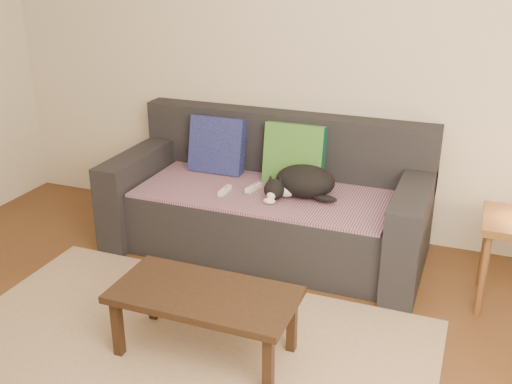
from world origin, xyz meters
The scene contains 10 objects.
back_wall centered at (0.00, 2.00, 1.30)m, with size 4.50×0.04×2.60m, color beige.
sofa centered at (0.00, 1.57, 0.31)m, with size 2.10×0.94×0.87m.
throw_blanket centered at (0.00, 1.48, 0.43)m, with size 1.66×0.74×0.02m, color #452C53.
cushion_navy centered at (-0.45, 1.74, 0.63)m, with size 0.40×0.10×0.40m, color #12154D.
cushion_green centered at (0.12, 1.74, 0.63)m, with size 0.41×0.10×0.41m, color #0A4536.
cat centered at (0.26, 1.49, 0.54)m, with size 0.47×0.37×0.20m.
wii_remote_a centered at (-0.08, 1.48, 0.46)m, with size 0.15×0.04×0.03m, color white.
wii_remote_b centered at (-0.23, 1.37, 0.46)m, with size 0.15×0.04×0.03m, color white.
rug centered at (0.00, 0.15, 0.01)m, with size 2.50×1.80×0.01m, color tan.
coffee_table centered at (0.12, 0.33, 0.32)m, with size 0.91×0.46×0.36m.
Camera 1 is at (1.26, -1.94, 1.92)m, focal length 42.00 mm.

